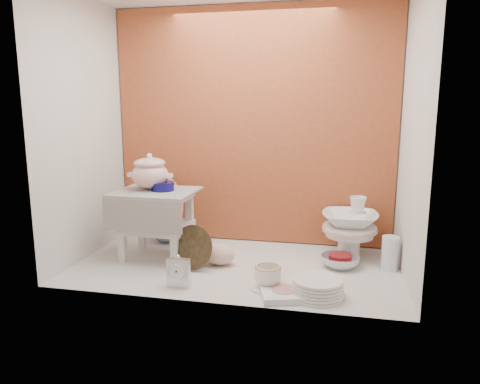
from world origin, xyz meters
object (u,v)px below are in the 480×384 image
Objects in this scene: step_stool at (157,224)px; blue_white_vase at (168,223)px; dinner_plate_stack at (317,287)px; crystal_bowl at (340,261)px; floral_platter at (155,204)px; gold_rim_teacup at (268,276)px; porcelain_tower at (350,227)px; soup_tureen at (150,171)px; mantel_clock at (178,271)px; plush_pig at (219,254)px.

blue_white_vase is (-0.06, 0.32, -0.08)m from step_stool.
dinner_plate_stack is 0.44m from crystal_bowl.
crystal_bowl is (1.06, 0.05, -0.17)m from step_stool.
floral_platter reaches higher than step_stool.
porcelain_tower is (0.40, 0.57, 0.12)m from gold_rim_teacup.
step_stool is 1.24× the size of porcelain_tower.
soup_tureen reaches higher than crystal_bowl.
crystal_bowl is (0.35, 0.38, -0.03)m from gold_rim_teacup.
soup_tureen is 0.99× the size of dinner_plate_stack.
porcelain_tower is at bearing -4.26° from blue_white_vase.
gold_rim_teacup reaches higher than crystal_bowl.
step_stool reaches higher than dinner_plate_stack.
mantel_clock is 0.68m from dinner_plate_stack.
blue_white_vase is at bearing 139.69° from gold_rim_teacup.
plush_pig is 0.64m from dinner_plate_stack.
soup_tureen is 0.57× the size of floral_platter.
crystal_bowl is (0.11, 0.42, -0.01)m from dinner_plate_stack.
crystal_bowl is (1.10, 0.02, -0.48)m from soup_tureen.
plush_pig is 0.89× the size of dinner_plate_stack.
plush_pig is 0.42m from gold_rim_teacup.
blue_white_vase is at bearing 145.43° from dinner_plate_stack.
floral_platter is 1.22× the size of porcelain_tower.
porcelain_tower reaches higher than mantel_clock.
step_stool is 0.42m from plush_pig.
mantel_clock is 0.91m from crystal_bowl.
plush_pig reaches higher than dinner_plate_stack.
porcelain_tower is (1.17, -0.09, 0.06)m from blue_white_vase.
mantel_clock is 0.44m from gold_rim_teacup.
step_stool reaches higher than plush_pig.
crystal_bowl is (0.79, 0.45, -0.05)m from mantel_clock.
gold_rim_teacup is (0.71, -0.33, -0.14)m from step_stool.
floral_platter is at bearing 114.71° from step_stool.
blue_white_vase is 1.23m from dinner_plate_stack.
blue_white_vase is 0.59m from plush_pig.
step_stool is 1.87× the size of blue_white_vase.
porcelain_tower is at bearing 54.80° from gold_rim_teacup.
mantel_clock is (0.45, -0.80, -0.14)m from floral_platter.
plush_pig is (0.57, -0.46, -0.16)m from floral_platter.
mantel_clock reaches higher than gold_rim_teacup.
floral_platter is at bearing 145.70° from dinner_plate_stack.
step_stool is at bearing 155.28° from gold_rim_teacup.
porcelain_tower reaches higher than blue_white_vase.
mantel_clock is at bearing -60.59° from floral_platter.
blue_white_vase reaches higher than mantel_clock.
floral_platter reaches higher than mantel_clock.
blue_white_vase reaches higher than plush_pig.
gold_rim_teacup is (0.77, -0.65, -0.06)m from blue_white_vase.
porcelain_tower is (0.72, 0.30, 0.12)m from plush_pig.
plush_pig is at bearing -38.66° from floral_platter.
step_stool is at bearing -34.40° from soup_tureen.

